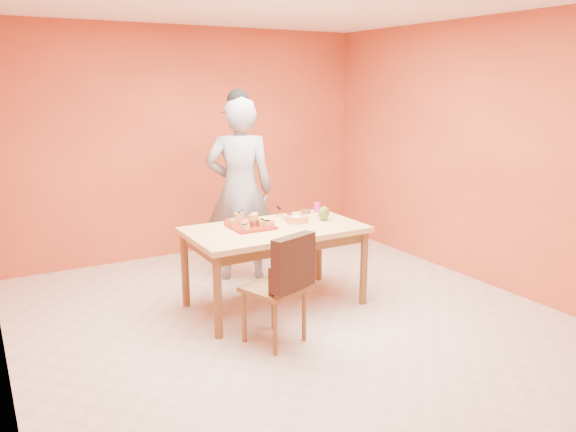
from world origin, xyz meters
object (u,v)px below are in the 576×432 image
dining_chair (275,286)px  dining_table (275,237)px  red_dinner_plate (237,221)px  egg_ornament (324,213)px  checker_tin (306,212)px  magenta_glass (317,207)px  person (240,190)px  pastry_platter (251,226)px  sponge_cake (297,219)px

dining_chair → dining_table: bearing=43.6°
dining_table → dining_chair: (-0.37, -0.69, -0.18)m
red_dinner_plate → egg_ornament: (0.76, -0.35, 0.06)m
dining_chair → checker_tin: (0.92, 1.04, 0.29)m
checker_tin → magenta_glass: bearing=-4.4°
person → magenta_glass: bearing=162.5°
dining_table → pastry_platter: size_ratio=4.30×
dining_chair → pastry_platter: size_ratio=2.49×
magenta_glass → red_dinner_plate: bearing=179.3°
dining_chair → red_dinner_plate: 1.09m
dining_table → magenta_glass: 0.77m
red_dinner_plate → checker_tin: (0.77, 0.00, 0.01)m
dining_chair → red_dinner_plate: size_ratio=3.76×
person → egg_ornament: person is taller
dining_table → person: 0.92m
dining_chair → pastry_platter: bearing=59.3°
egg_ornament → checker_tin: size_ratio=1.39×
egg_ornament → dining_table: bearing=176.6°
dining_chair → magenta_glass: 1.51m
red_dinner_plate → dining_chair: bearing=-98.2°
dining_chair → egg_ornament: (0.91, 0.69, 0.35)m
person → magenta_glass: size_ratio=19.98×
dining_table → checker_tin: bearing=32.6°
person → sponge_cake: bearing=125.7°
dining_chair → magenta_glass: dining_chair is taller
pastry_platter → red_dinner_plate: size_ratio=1.51×
egg_ornament → checker_tin: bearing=85.1°
red_dinner_plate → egg_ornament: size_ratio=1.80×
dining_chair → egg_ornament: bearing=19.1°
checker_tin → sponge_cake: bearing=-132.7°
dining_table → checker_tin: 0.66m
person → dining_table: bearing=108.9°
sponge_cake → checker_tin: sponge_cake is taller
pastry_platter → checker_tin: size_ratio=3.79×
sponge_cake → egg_ornament: 0.29m
dining_table → sponge_cake: bearing=6.4°
sponge_cake → magenta_glass: bearing=36.0°
sponge_cake → red_dinner_plate: bearing=145.6°
dining_chair → magenta_glass: (1.05, 1.03, 0.33)m
pastry_platter → egg_ornament: 0.74m
sponge_cake → dining_chair: bearing=-130.8°
red_dinner_plate → sponge_cake: (0.47, -0.32, 0.03)m
sponge_cake → person: bearing=103.2°
dining_chair → checker_tin: dining_chair is taller
pastry_platter → red_dinner_plate: 0.25m
dining_chair → pastry_platter: 0.86m
dining_chair → egg_ornament: dining_chair is taller
magenta_glass → dining_chair: bearing=-135.5°
pastry_platter → person: bearing=71.9°
dining_table → magenta_glass: (0.68, 0.34, 0.14)m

